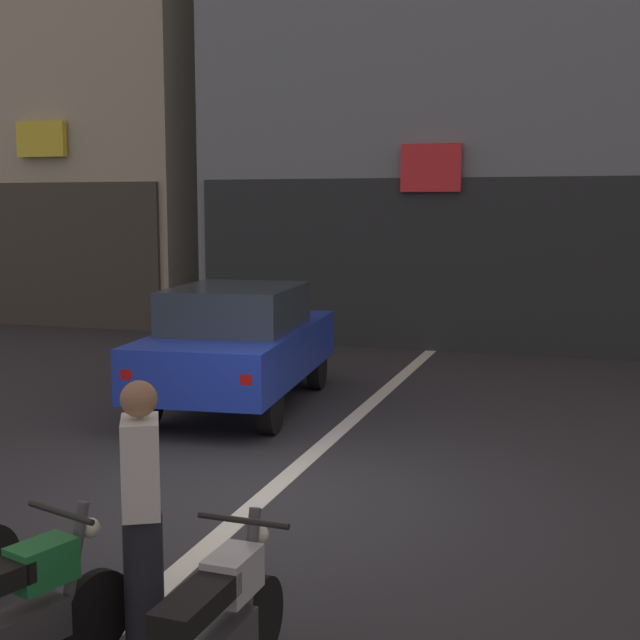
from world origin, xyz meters
TOP-DOWN VIEW (x-y plane):
  - ground_plane at (0.00, 0.00)m, footprint 120.00×120.00m
  - lane_centre_line at (0.00, 6.00)m, footprint 0.20×18.00m
  - building_corner_left at (-10.59, 13.58)m, footprint 9.48×8.69m
  - building_mid_block at (0.11, 13.58)m, footprint 9.78×10.14m
  - car_blue_crossing_near at (-1.64, 3.25)m, footprint 2.15×4.25m
  - motorcycle_green_row_left_mid at (-0.10, -3.54)m, footprint 0.66×1.61m
  - motorcycle_silver_row_centre at (1.03, -3.36)m, footprint 0.55×1.67m
  - person_by_motorcycles at (0.32, -2.87)m, footprint 0.36×0.42m

SIDE VIEW (x-z plane):
  - ground_plane at x=0.00m, z-range 0.00..0.00m
  - lane_centre_line at x=0.00m, z-range 0.00..0.01m
  - motorcycle_green_row_left_mid at x=-0.10m, z-range -0.03..0.95m
  - motorcycle_silver_row_centre at x=1.03m, z-range -0.03..0.95m
  - person_by_motorcycles at x=0.32m, z-range 0.02..1.69m
  - car_blue_crossing_near at x=-1.64m, z-range 0.07..1.71m
  - building_mid_block at x=0.11m, z-range -0.01..11.19m
  - building_corner_left at x=-10.59m, z-range -0.01..13.51m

